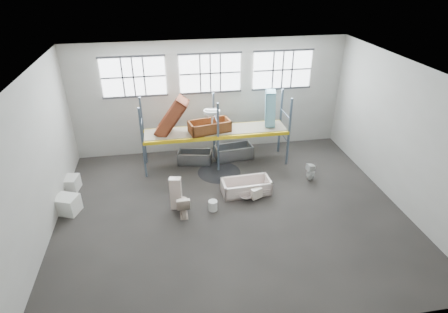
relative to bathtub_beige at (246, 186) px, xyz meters
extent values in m
cube|color=#403B37|center=(-0.77, -1.05, -0.32)|extent=(12.00, 10.00, 0.10)
cube|color=silver|center=(-0.77, -1.05, 4.78)|extent=(12.00, 10.00, 0.10)
cube|color=#A8A49C|center=(-0.77, 4.00, 2.23)|extent=(12.00, 0.10, 5.00)
cube|color=#AFACA2|center=(-0.77, -6.10, 2.23)|extent=(12.00, 0.10, 5.00)
cube|color=#A5A299|center=(-6.82, -1.05, 2.23)|extent=(0.10, 10.00, 5.00)
cube|color=#A19E95|center=(5.28, -1.05, 2.23)|extent=(0.10, 10.00, 5.00)
cube|color=white|center=(-3.97, 3.89, 3.33)|extent=(2.60, 0.04, 1.60)
cube|color=white|center=(-0.77, 3.89, 3.33)|extent=(2.60, 0.04, 1.60)
cube|color=white|center=(2.43, 3.89, 3.33)|extent=(2.60, 0.04, 1.60)
cube|color=slate|center=(-3.77, 1.85, 1.23)|extent=(0.08, 0.08, 3.00)
cube|color=slate|center=(-3.77, 3.05, 1.23)|extent=(0.08, 0.08, 3.00)
cube|color=slate|center=(-0.77, 1.85, 1.23)|extent=(0.08, 0.08, 3.00)
cube|color=slate|center=(-0.77, 3.05, 1.23)|extent=(0.08, 0.08, 3.00)
cube|color=slate|center=(2.23, 1.85, 1.23)|extent=(0.08, 0.08, 3.00)
cube|color=slate|center=(2.23, 3.05, 1.23)|extent=(0.08, 0.08, 3.00)
cube|color=yellow|center=(-0.77, 1.85, 1.23)|extent=(6.00, 0.10, 0.14)
cube|color=yellow|center=(-0.77, 3.05, 1.23)|extent=(6.00, 0.10, 0.14)
cube|color=gray|center=(-0.77, 2.45, 1.31)|extent=(5.90, 1.10, 0.03)
cylinder|color=black|center=(-0.77, 1.65, -0.27)|extent=(1.80, 1.80, 0.00)
cube|color=beige|center=(0.28, -0.52, 0.01)|extent=(0.47, 0.35, 0.40)
imported|color=beige|center=(-0.14, -0.53, -0.11)|extent=(0.61, 0.61, 0.16)
imported|color=#F3DAC5|center=(-2.46, -0.94, 0.15)|extent=(0.47, 0.82, 0.83)
cube|color=beige|center=(-2.67, -0.52, 0.35)|extent=(0.44, 0.33, 1.24)
imported|color=white|center=(2.77, 0.44, 0.10)|extent=(0.39, 0.38, 0.74)
imported|color=white|center=(-0.99, 2.07, 1.82)|extent=(0.76, 0.64, 0.59)
cylinder|color=silver|center=(-1.41, -0.87, -0.08)|extent=(0.40, 0.40, 0.37)
cube|color=white|center=(-6.45, -0.12, 0.05)|extent=(0.93, 0.87, 0.64)
cube|color=silver|center=(-6.66, 1.35, 0.01)|extent=(0.77, 0.77, 0.56)
camera|label=1|loc=(-2.82, -11.34, 7.65)|focal=29.30mm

